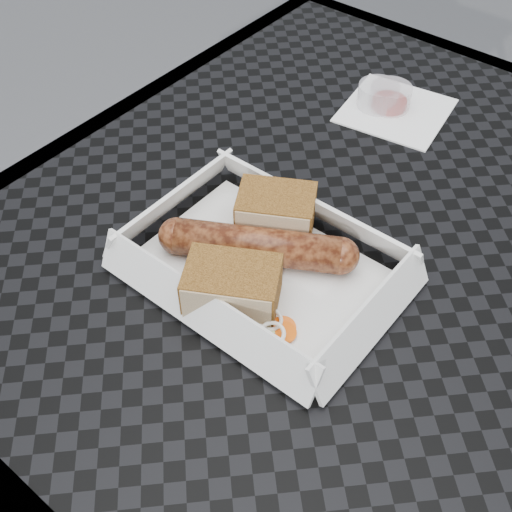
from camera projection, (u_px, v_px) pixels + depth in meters
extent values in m
cube|color=black|center=(395.00, 254.00, 0.63)|extent=(0.80, 0.80, 0.01)
cube|color=black|center=(126.00, 116.00, 0.80)|extent=(0.03, 0.80, 0.03)
cylinder|color=black|center=(300.00, 200.00, 1.24)|extent=(0.03, 0.03, 0.73)
cube|color=white|center=(263.00, 270.00, 0.61)|extent=(0.22, 0.15, 0.00)
cylinder|color=brown|center=(257.00, 246.00, 0.60)|extent=(0.15, 0.11, 0.04)
sphere|color=brown|center=(340.00, 256.00, 0.59)|extent=(0.04, 0.04, 0.04)
sphere|color=brown|center=(177.00, 236.00, 0.61)|extent=(0.04, 0.04, 0.04)
cube|color=brown|center=(276.00, 213.00, 0.62)|extent=(0.09, 0.08, 0.05)
cube|color=brown|center=(232.00, 286.00, 0.56)|extent=(0.10, 0.09, 0.04)
cylinder|color=#F65B0A|center=(269.00, 328.00, 0.56)|extent=(0.02, 0.02, 0.00)
torus|color=white|center=(272.00, 337.00, 0.55)|extent=(0.02, 0.02, 0.00)
cube|color=#B2D17F|center=(281.00, 333.00, 0.55)|extent=(0.02, 0.02, 0.00)
cube|color=white|center=(396.00, 110.00, 0.78)|extent=(0.14, 0.14, 0.00)
cylinder|color=maroon|center=(390.00, 98.00, 0.78)|extent=(0.05, 0.05, 0.03)
cylinder|color=silver|center=(378.00, 96.00, 0.78)|extent=(0.05, 0.05, 0.03)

